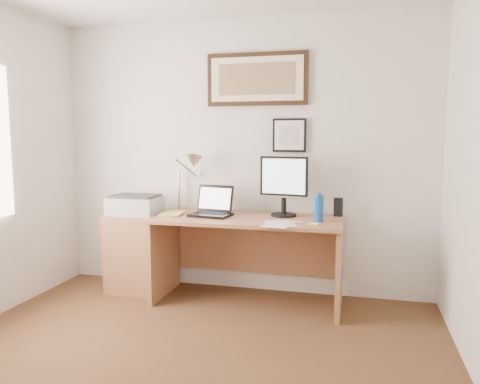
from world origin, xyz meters
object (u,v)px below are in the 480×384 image
(water_bottle, at_px, (319,209))
(desk, at_px, (250,242))
(side_cabinet, at_px, (137,252))
(printer, at_px, (135,205))
(lcd_monitor, at_px, (284,183))
(laptop, at_px, (212,209))
(book, at_px, (163,213))

(water_bottle, xyz_separation_m, desk, (-0.61, 0.13, -0.34))
(side_cabinet, bearing_deg, printer, -79.21)
(water_bottle, height_order, lcd_monitor, lcd_monitor)
(laptop, bearing_deg, water_bottle, -4.48)
(water_bottle, xyz_separation_m, laptop, (-0.93, 0.07, -0.05))
(side_cabinet, bearing_deg, laptop, -1.44)
(side_cabinet, xyz_separation_m, printer, (0.01, -0.03, 0.45))
(lcd_monitor, bearing_deg, side_cabinet, -176.27)
(side_cabinet, distance_m, printer, 0.45)
(laptop, height_order, lcd_monitor, lcd_monitor)
(water_bottle, distance_m, laptop, 0.94)
(lcd_monitor, bearing_deg, printer, -174.98)
(laptop, distance_m, printer, 0.74)
(water_bottle, relative_size, laptop, 0.57)
(water_bottle, distance_m, lcd_monitor, 0.41)
(water_bottle, distance_m, printer, 1.67)
(desk, bearing_deg, laptop, -170.65)
(water_bottle, distance_m, book, 1.38)
(side_cabinet, bearing_deg, lcd_monitor, 3.73)
(water_bottle, bearing_deg, lcd_monitor, 150.52)
(laptop, bearing_deg, printer, -179.10)
(water_bottle, relative_size, printer, 0.48)
(side_cabinet, xyz_separation_m, book, (0.30, -0.08, 0.39))
(desk, relative_size, lcd_monitor, 3.08)
(desk, distance_m, lcd_monitor, 0.60)
(side_cabinet, height_order, book, book)
(lcd_monitor, relative_size, printer, 1.18)
(laptop, bearing_deg, side_cabinet, 178.56)
(desk, distance_m, printer, 1.11)
(side_cabinet, relative_size, lcd_monitor, 1.40)
(desk, height_order, laptop, laptop)
(side_cabinet, height_order, desk, desk)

